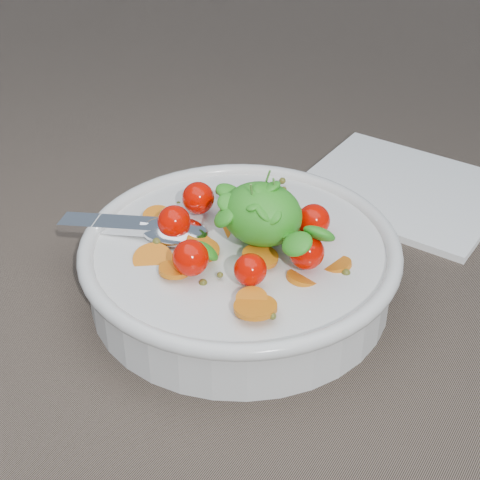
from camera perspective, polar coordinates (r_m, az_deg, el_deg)
The scene contains 3 objects.
ground at distance 0.60m, azimuth -1.03°, elevation -2.56°, with size 6.00×6.00×0.00m, color brown.
bowl at distance 0.57m, azimuth 0.02°, elevation -1.77°, with size 0.26×0.24×0.10m.
napkin at distance 0.72m, azimuth 12.46°, elevation 3.83°, with size 0.18×0.16×0.01m, color white.
Camera 1 is at (0.26, -0.40, 0.36)m, focal length 55.00 mm.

